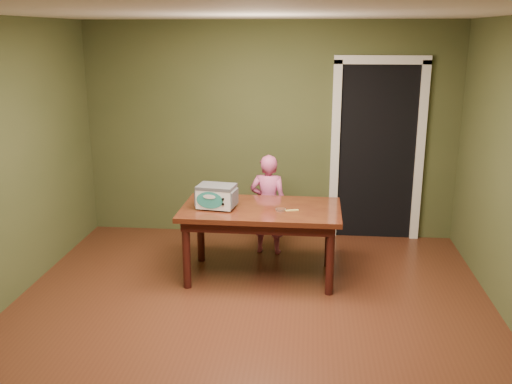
{
  "coord_description": "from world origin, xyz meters",
  "views": [
    {
      "loc": [
        0.51,
        -4.33,
        2.45
      ],
      "look_at": [
        -0.01,
        1.0,
        0.95
      ],
      "focal_mm": 40.0,
      "sensor_mm": 36.0,
      "label": 1
    }
  ],
  "objects": [
    {
      "name": "child",
      "position": [
        0.05,
        1.83,
        0.57
      ],
      "size": [
        0.45,
        0.32,
        1.15
      ],
      "primitive_type": "imported",
      "rotation": [
        0.0,
        0.0,
        3.03
      ],
      "color": "#BF4E80",
      "rests_on": "floor"
    },
    {
      "name": "doorway",
      "position": [
        1.3,
        2.78,
        1.06
      ],
      "size": [
        1.1,
        0.66,
        2.25
      ],
      "color": "black",
      "rests_on": "ground"
    },
    {
      "name": "dining_table",
      "position": [
        0.02,
        1.14,
        0.65
      ],
      "size": [
        1.61,
        0.91,
        0.75
      ],
      "rotation": [
        0.0,
        0.0,
        -0.01
      ],
      "color": "#39150D",
      "rests_on": "floor"
    },
    {
      "name": "floor",
      "position": [
        0.0,
        0.0,
        0.0
      ],
      "size": [
        5.0,
        5.0,
        0.0
      ],
      "primitive_type": "plane",
      "color": "#4F2616",
      "rests_on": "ground"
    },
    {
      "name": "toy_oven",
      "position": [
        -0.42,
        1.08,
        0.88
      ],
      "size": [
        0.42,
        0.31,
        0.24
      ],
      "rotation": [
        0.0,
        0.0,
        -0.14
      ],
      "color": "#4C4F54",
      "rests_on": "dining_table"
    },
    {
      "name": "spatula",
      "position": [
        0.32,
        1.06,
        0.75
      ],
      "size": [
        0.18,
        0.07,
        0.01
      ],
      "primitive_type": "cube",
      "rotation": [
        0.0,
        0.0,
        0.27
      ],
      "color": "#CFBF5A",
      "rests_on": "dining_table"
    },
    {
      "name": "room_shell",
      "position": [
        0.0,
        0.0,
        1.71
      ],
      "size": [
        4.52,
        5.02,
        2.61
      ],
      "color": "#464C28",
      "rests_on": "ground"
    },
    {
      "name": "baking_pan",
      "position": [
        0.23,
        1.05,
        0.76
      ],
      "size": [
        0.1,
        0.1,
        0.02
      ],
      "color": "silver",
      "rests_on": "dining_table"
    }
  ]
}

